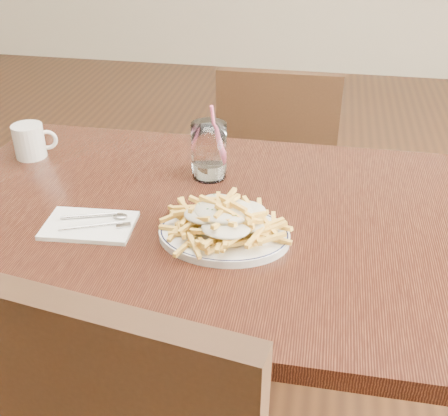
% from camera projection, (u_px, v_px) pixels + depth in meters
% --- Properties ---
extents(table, '(1.20, 0.80, 0.75)m').
position_uv_depth(table, '(205.00, 243.00, 1.24)').
color(table, black).
rests_on(table, ground).
extents(chair_far, '(0.40, 0.40, 0.85)m').
position_uv_depth(chair_far, '(277.00, 165.00, 1.99)').
color(chair_far, black).
rests_on(chair_far, ground).
extents(fries_plate, '(0.27, 0.24, 0.02)m').
position_uv_depth(fries_plate, '(224.00, 234.00, 1.11)').
color(fries_plate, silver).
rests_on(fries_plate, table).
extents(loaded_fries, '(0.25, 0.21, 0.07)m').
position_uv_depth(loaded_fries, '(224.00, 216.00, 1.09)').
color(loaded_fries, '#EDBB48').
rests_on(loaded_fries, fries_plate).
extents(napkin, '(0.19, 0.13, 0.01)m').
position_uv_depth(napkin, '(89.00, 225.00, 1.15)').
color(napkin, white).
rests_on(napkin, table).
extents(cutlery, '(0.16, 0.11, 0.01)m').
position_uv_depth(cutlery, '(90.00, 221.00, 1.15)').
color(cutlery, silver).
rests_on(cutlery, napkin).
extents(water_glass, '(0.08, 0.08, 0.18)m').
position_uv_depth(water_glass, '(209.00, 154.00, 1.32)').
color(water_glass, white).
rests_on(water_glass, table).
extents(coffee_mug, '(0.11, 0.08, 0.09)m').
position_uv_depth(coffee_mug, '(30.00, 141.00, 1.42)').
color(coffee_mug, silver).
rests_on(coffee_mug, table).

